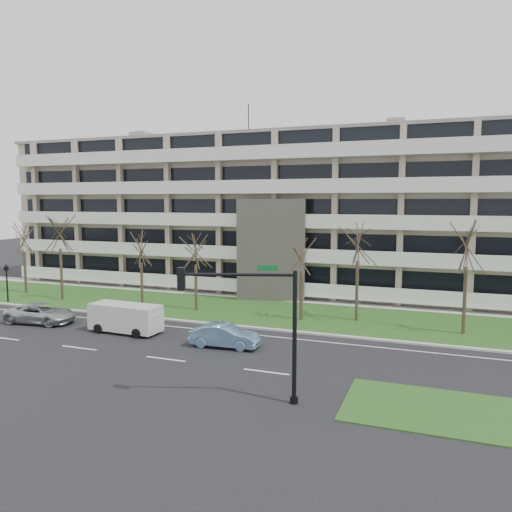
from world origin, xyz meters
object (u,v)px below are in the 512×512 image
at_px(blue_sedan, 225,336).
at_px(traffic_signal, 255,315).
at_px(silver_pickup, 41,313).
at_px(white_van, 126,316).
at_px(pedestrian_signal, 7,278).

relative_size(blue_sedan, traffic_signal, 0.69).
bearing_deg(traffic_signal, silver_pickup, 140.25).
relative_size(white_van, traffic_signal, 0.82).
xyz_separation_m(white_van, pedestrian_signal, (-15.71, 4.84, 0.96)).
relative_size(traffic_signal, pedestrian_signal, 1.84).
bearing_deg(pedestrian_signal, traffic_signal, -42.98).
bearing_deg(white_van, pedestrian_signal, 165.60).
bearing_deg(silver_pickup, blue_sedan, -99.02).
distance_m(silver_pickup, pedestrian_signal, 9.71).
distance_m(silver_pickup, white_van, 7.40).
relative_size(silver_pickup, pedestrian_signal, 1.54).
distance_m(traffic_signal, pedestrian_signal, 30.79).
distance_m(white_van, pedestrian_signal, 16.47).
height_order(silver_pickup, blue_sedan, silver_pickup).
relative_size(silver_pickup, traffic_signal, 0.84).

